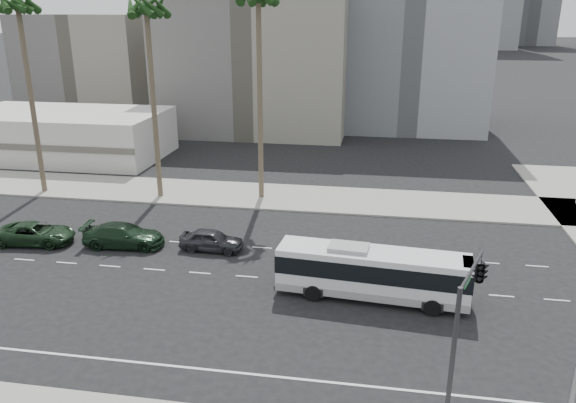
% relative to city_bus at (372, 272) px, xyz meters
% --- Properties ---
extents(ground, '(700.00, 700.00, 0.00)m').
position_rel_city_bus_xyz_m(ground, '(-4.60, 1.41, -1.62)').
color(ground, black).
rests_on(ground, ground).
extents(sidewalk_north, '(120.00, 7.00, 0.15)m').
position_rel_city_bus_xyz_m(sidewalk_north, '(-4.60, 16.91, -1.54)').
color(sidewalk_north, gray).
rests_on(sidewalk_north, ground).
extents(commercial_low, '(22.00, 12.16, 5.00)m').
position_rel_city_bus_xyz_m(commercial_low, '(-34.60, 27.40, 0.88)').
color(commercial_low, beige).
rests_on(commercial_low, ground).
extents(midrise_beige_west, '(24.00, 18.00, 18.00)m').
position_rel_city_bus_xyz_m(midrise_beige_west, '(-16.60, 46.41, 7.38)').
color(midrise_beige_west, slate).
rests_on(midrise_beige_west, ground).
extents(midrise_gray_center, '(20.00, 20.00, 26.00)m').
position_rel_city_bus_xyz_m(midrise_gray_center, '(3.40, 53.41, 11.38)').
color(midrise_gray_center, slate).
rests_on(midrise_gray_center, ground).
extents(midrise_beige_far, '(18.00, 16.00, 15.00)m').
position_rel_city_bus_xyz_m(midrise_beige_far, '(-42.60, 51.41, 5.88)').
color(midrise_beige_far, slate).
rests_on(midrise_beige_far, ground).
extents(city_bus, '(10.89, 3.34, 3.08)m').
position_rel_city_bus_xyz_m(city_bus, '(0.00, 0.00, 0.00)').
color(city_bus, silver).
rests_on(city_bus, ground).
extents(car_a, '(1.90, 4.39, 1.48)m').
position_rel_city_bus_xyz_m(car_a, '(-10.90, 4.99, -0.88)').
color(car_a, '#2C2C32').
rests_on(car_a, ground).
extents(car_b, '(2.65, 5.71, 1.61)m').
position_rel_city_bus_xyz_m(car_b, '(-17.08, 4.63, -0.81)').
color(car_b, black).
rests_on(car_b, ground).
extents(car_c, '(2.99, 5.60, 1.50)m').
position_rel_city_bus_xyz_m(car_c, '(-23.43, 4.09, -0.87)').
color(car_c, black).
rests_on(car_c, ground).
extents(traffic_signal, '(3.11, 4.31, 6.74)m').
position_rel_city_bus_xyz_m(traffic_signal, '(4.04, -8.35, 4.01)').
color(traffic_signal, '#262628').
rests_on(traffic_signal, ground).
extents(palm_near, '(5.32, 5.32, 17.91)m').
position_rel_city_bus_xyz_m(palm_near, '(-9.89, 16.50, 14.61)').
color(palm_near, brown).
rests_on(palm_near, ground).
extents(palm_mid, '(5.52, 5.52, 17.04)m').
position_rel_city_bus_xyz_m(palm_mid, '(-18.69, 15.33, 13.71)').
color(palm_mid, brown).
rests_on(palm_mid, ground).
extents(palm_far, '(5.02, 5.02, 17.24)m').
position_rel_city_bus_xyz_m(palm_far, '(-29.48, 14.91, 14.05)').
color(palm_far, brown).
rests_on(palm_far, ground).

